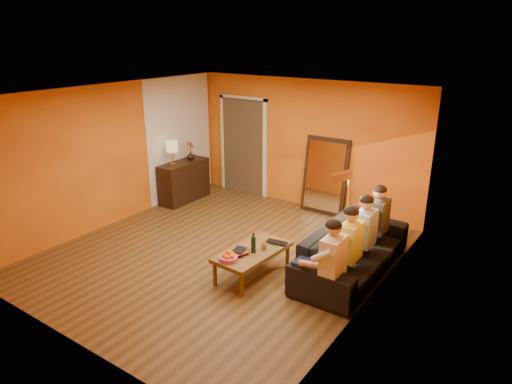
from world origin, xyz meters
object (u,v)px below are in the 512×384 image
Objects in this scene: sideboard at (184,181)px; person_mid_right at (365,234)px; person_mid_left at (350,248)px; wine_bottle at (253,243)px; tumbler at (264,246)px; table_lamp at (172,153)px; mirror_frame at (325,176)px; vase at (191,155)px; floor_lamp at (346,218)px; coffee_table at (253,263)px; laptop at (276,244)px; sofa at (353,250)px; person_far_right at (378,222)px; dog at (305,258)px; person_far_left at (333,264)px.

person_mid_right reaches higher than sideboard.
person_mid_left is 3.94× the size of wine_bottle.
table_lamp is at bearing 155.98° from tumbler.
mirror_frame is 2.92m from vase.
floor_lamp is 0.43m from person_mid_right.
laptop is (0.18, 0.35, 0.22)m from coffee_table.
coffee_table is 0.85× the size of floor_lamp.
coffee_table is (-1.17, -0.96, -0.14)m from sofa.
mirror_frame is 8.51× the size of vase.
mirror_frame reaches higher than person_mid_left.
tumbler is (-1.05, -0.84, 0.12)m from sofa.
person_mid_right and person_far_right have the same top height.
dog is at bearing 0.20° from laptop.
vase is (-3.72, 1.68, 0.64)m from dog.
dog is (-0.27, -0.82, -0.42)m from floor_lamp.
table_lamp is (-2.79, -1.38, 0.34)m from mirror_frame.
person_mid_right is at bearing 49.56° from dog.
sideboard reaches higher than dog.
person_mid_right is (0.38, -0.17, -0.11)m from floor_lamp.
coffee_table is 1.00× the size of person_far_right.
person_mid_left is 1.14m from laptop.
dog is (3.72, -1.43, -0.12)m from sideboard.
vase is (-4.37, 1.58, 0.33)m from person_mid_left.
mirror_frame is at bearing 26.32° from table_lamp.
vase reaches higher than wine_bottle.
person_far_right reaches higher than sideboard.
sofa is at bearing -14.96° from vase.
person_mid_left and person_mid_right have the same top height.
person_mid_right is (0.00, 1.10, 0.00)m from person_far_left.
coffee_table is 3.79m from vase.
floor_lamp is 1.39m from tumbler.
mirror_frame is at bearing 92.57° from laptop.
person_mid_right is (4.37, -0.78, 0.18)m from sideboard.
sofa is at bearing -61.01° from floor_lamp.
sofa is 0.53m from person_mid_left.
vase is (-2.79, -0.83, 0.18)m from mirror_frame.
tumbler is at bearing -141.42° from person_mid_right.
wine_bottle is at bearing -83.63° from mirror_frame.
person_mid_right is at bearing -49.70° from mirror_frame.
mirror_frame is 1.25× the size of person_mid_left.
wine_bottle reaches higher than laptop.
table_lamp is 4.35m from sofa.
person_mid_left reaches higher than tumbler.
sofa is 1.97× the size of person_far_left.
tumbler is at bearing 67.62° from wine_bottle.
coffee_table is 2.03× the size of dog.
person_mid_right is at bearing 38.58° from tumbler.
sideboard reaches higher than coffee_table.
table_lamp is at bearing -90.00° from vase.
coffee_table is 0.37m from wine_bottle.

